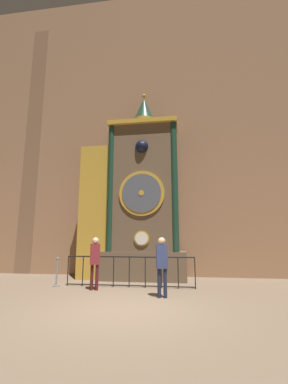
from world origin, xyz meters
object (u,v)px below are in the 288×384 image
visitor_near (95,258)px  visitor_far (162,260)px  stanchion_post (57,277)px  clock_tower (134,199)px

visitor_near → visitor_far: bearing=-36.1°
visitor_near → stanchion_post: 1.87m
clock_tower → visitor_near: 3.70m
visitor_far → stanchion_post: visitor_far is taller
visitor_near → stanchion_post: bearing=145.3°
clock_tower → visitor_far: bearing=-66.0°
visitor_near → stanchion_post: size_ratio=1.70×
clock_tower → visitor_near: bearing=-108.4°
visitor_near → visitor_far: 2.54m
stanchion_post → visitor_near: bearing=-17.6°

